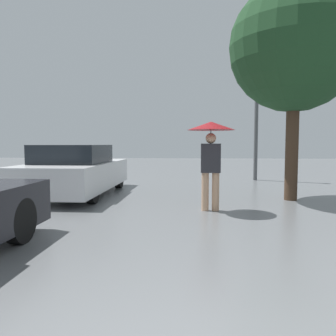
% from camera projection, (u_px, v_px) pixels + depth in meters
% --- Properties ---
extents(pedestrian, '(0.96, 0.96, 1.80)m').
position_uv_depth(pedestrian, '(211.00, 142.00, 6.56)').
color(pedestrian, tan).
rests_on(pedestrian, ground_plane).
extents(parked_car_farthest, '(1.89, 4.31, 1.33)m').
position_uv_depth(parked_car_farthest, '(76.00, 171.00, 8.76)').
color(parked_car_farthest, silver).
rests_on(parked_car_farthest, ground_plane).
extents(tree, '(3.05, 3.05, 5.16)m').
position_uv_depth(tree, '(295.00, 47.00, 7.67)').
color(tree, '#473323').
rests_on(tree, ground_plane).
extents(street_lamp, '(0.27, 0.27, 4.91)m').
position_uv_depth(street_lamp, '(257.00, 106.00, 12.07)').
color(street_lamp, '#515456').
rests_on(street_lamp, ground_plane).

